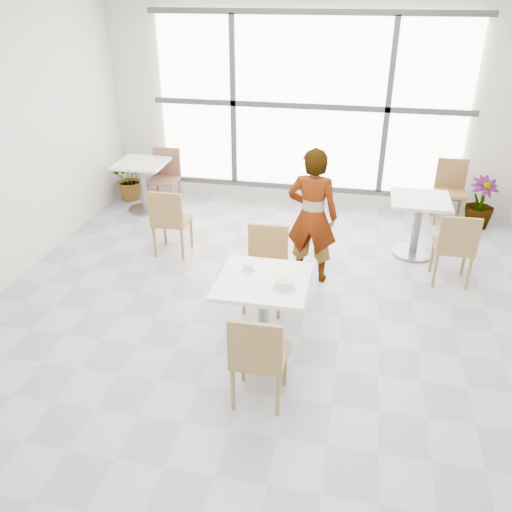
% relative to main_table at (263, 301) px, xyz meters
% --- Properties ---
extents(floor, '(7.00, 7.00, 0.00)m').
position_rel_main_table_xyz_m(floor, '(-0.06, 0.25, -0.52)').
color(floor, '#9E9EA5').
rests_on(floor, ground).
extents(wall_back, '(6.00, 0.00, 6.00)m').
position_rel_main_table_xyz_m(wall_back, '(-0.06, 3.75, 0.98)').
color(wall_back, silver).
rests_on(wall_back, ground).
extents(window, '(4.60, 0.07, 2.52)m').
position_rel_main_table_xyz_m(window, '(-0.06, 3.69, 0.98)').
color(window, white).
rests_on(window, ground).
extents(main_table, '(0.80, 0.80, 0.75)m').
position_rel_main_table_xyz_m(main_table, '(0.00, 0.00, 0.00)').
color(main_table, white).
rests_on(main_table, ground).
extents(chair_near, '(0.42, 0.42, 0.87)m').
position_rel_main_table_xyz_m(chair_near, '(0.10, -0.73, -0.02)').
color(chair_near, olive).
rests_on(chair_near, ground).
extents(chair_far, '(0.42, 0.42, 0.87)m').
position_rel_main_table_xyz_m(chair_far, '(-0.12, 0.78, -0.02)').
color(chair_far, olive).
rests_on(chair_far, ground).
extents(oatmeal_bowl, '(0.21, 0.21, 0.09)m').
position_rel_main_table_xyz_m(oatmeal_bowl, '(0.20, -0.11, 0.27)').
color(oatmeal_bowl, silver).
rests_on(oatmeal_bowl, main_table).
extents(coffee_cup, '(0.16, 0.13, 0.07)m').
position_rel_main_table_xyz_m(coffee_cup, '(-0.17, 0.14, 0.26)').
color(coffee_cup, white).
rests_on(coffee_cup, main_table).
extents(person, '(0.60, 0.42, 1.55)m').
position_rel_main_table_xyz_m(person, '(0.28, 1.42, 0.25)').
color(person, black).
rests_on(person, ground).
extents(bg_table_left, '(0.70, 0.70, 0.75)m').
position_rel_main_table_xyz_m(bg_table_left, '(-2.38, 2.97, -0.04)').
color(bg_table_left, white).
rests_on(bg_table_left, ground).
extents(bg_table_right, '(0.70, 0.70, 0.75)m').
position_rel_main_table_xyz_m(bg_table_right, '(1.50, 2.29, -0.04)').
color(bg_table_right, silver).
rests_on(bg_table_right, ground).
extents(bg_chair_left_near, '(0.42, 0.42, 0.87)m').
position_rel_main_table_xyz_m(bg_chair_left_near, '(-1.49, 1.65, -0.02)').
color(bg_chair_left_near, olive).
rests_on(bg_chair_left_near, ground).
extents(bg_chair_left_far, '(0.42, 0.42, 0.87)m').
position_rel_main_table_xyz_m(bg_chair_left_far, '(-2.13, 3.24, -0.02)').
color(bg_chair_left_far, brown).
rests_on(bg_chair_left_far, ground).
extents(bg_chair_right_near, '(0.42, 0.42, 0.87)m').
position_rel_main_table_xyz_m(bg_chair_right_near, '(1.85, 1.59, -0.02)').
color(bg_chair_right_near, olive).
rests_on(bg_chair_right_near, ground).
extents(bg_chair_right_far, '(0.42, 0.42, 0.87)m').
position_rel_main_table_xyz_m(bg_chair_right_far, '(2.03, 3.54, -0.02)').
color(bg_chair_right_far, brown).
rests_on(bg_chair_right_far, ground).
extents(plant_left, '(0.69, 0.63, 0.68)m').
position_rel_main_table_xyz_m(plant_left, '(-2.76, 3.37, -0.18)').
color(plant_left, '#507C3E').
rests_on(plant_left, ground).
extents(plant_right, '(0.49, 0.49, 0.71)m').
position_rel_main_table_xyz_m(plant_right, '(2.43, 3.34, -0.17)').
color(plant_right, '#457541').
rests_on(plant_right, ground).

